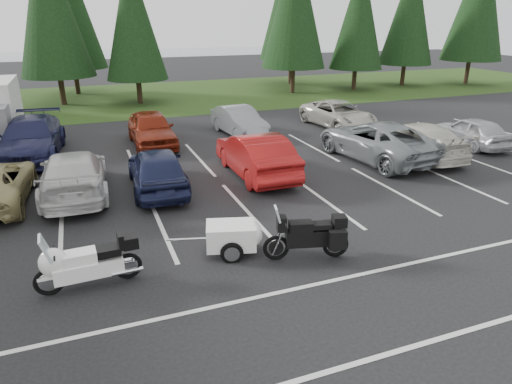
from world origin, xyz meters
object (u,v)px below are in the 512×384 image
(car_near_4, at_px, (157,169))
(car_near_6, at_px, (377,140))
(car_near_3, at_px, (74,174))
(car_near_8, at_px, (471,131))
(car_far_2, at_px, (151,129))
(car_far_3, at_px, (239,121))
(car_far_4, at_px, (338,114))
(touring_motorcycle, at_px, (87,259))
(adventure_motorcycle, at_px, (307,232))
(car_near_7, at_px, (416,140))
(car_near_5, at_px, (256,155))
(car_far_1, at_px, (31,138))
(cargo_trailer, at_px, (231,239))

(car_near_4, height_order, car_near_6, car_near_6)
(car_near_3, relative_size, car_near_8, 1.29)
(car_near_4, xyz_separation_m, car_far_2, (0.75, 6.07, 0.03))
(car_far_2, xyz_separation_m, car_far_3, (4.50, 0.49, -0.09))
(car_near_3, bearing_deg, car_near_8, -177.50)
(car_far_4, bearing_deg, car_near_3, -162.54)
(touring_motorcycle, bearing_deg, adventure_motorcycle, -9.37)
(car_near_7, height_order, touring_motorcycle, car_near_7)
(car_near_7, xyz_separation_m, car_far_2, (-10.29, 5.96, 0.05))
(car_near_5, relative_size, car_far_3, 1.15)
(car_near_3, height_order, touring_motorcycle, car_near_3)
(car_near_6, distance_m, car_near_7, 1.80)
(car_near_4, relative_size, car_far_4, 0.90)
(car_near_7, height_order, car_far_1, car_far_1)
(car_far_1, bearing_deg, car_far_4, 6.02)
(car_far_3, height_order, touring_motorcycle, same)
(cargo_trailer, bearing_deg, car_near_8, 39.38)
(touring_motorcycle, relative_size, cargo_trailer, 1.43)
(car_near_6, bearing_deg, touring_motorcycle, 21.36)
(car_near_5, bearing_deg, adventure_motorcycle, 80.07)
(car_near_7, bearing_deg, car_near_4, 2.04)
(car_near_7, relative_size, touring_motorcycle, 1.99)
(car_near_4, bearing_deg, car_near_8, -174.69)
(car_near_8, height_order, touring_motorcycle, touring_motorcycle)
(car_far_1, distance_m, adventure_motorcycle, 13.99)
(car_near_3, bearing_deg, car_near_7, -179.66)
(car_near_8, distance_m, cargo_trailer, 14.95)
(car_far_2, height_order, car_far_3, car_far_2)
(car_near_7, bearing_deg, adventure_motorcycle, 38.31)
(adventure_motorcycle, bearing_deg, car_near_6, 59.89)
(car_near_6, distance_m, adventure_motorcycle, 9.41)
(car_near_6, bearing_deg, car_near_3, -6.28)
(car_near_5, relative_size, car_near_8, 1.24)
(car_near_3, bearing_deg, car_near_5, 179.83)
(car_near_5, xyz_separation_m, car_near_8, (10.92, 0.39, -0.13))
(car_far_4, xyz_separation_m, cargo_trailer, (-9.97, -11.63, -0.28))
(car_far_2, relative_size, adventure_motorcycle, 1.95)
(car_near_6, height_order, car_near_7, car_near_6)
(car_near_3, height_order, car_near_7, car_near_3)
(car_near_5, bearing_deg, car_far_3, -103.49)
(car_near_6, distance_m, car_far_2, 10.22)
(car_far_1, xyz_separation_m, car_far_4, (15.26, 0.41, -0.14))
(car_far_1, bearing_deg, car_far_3, 8.24)
(car_near_5, bearing_deg, car_near_8, -177.95)
(car_near_7, xyz_separation_m, touring_motorcycle, (-13.52, -5.74, -0.03))
(car_near_5, relative_size, car_near_7, 0.97)
(car_far_1, height_order, cargo_trailer, car_far_1)
(car_far_3, xyz_separation_m, adventure_motorcycle, (-2.64, -12.77, 0.02))
(car_near_8, height_order, adventure_motorcycle, adventure_motorcycle)
(touring_motorcycle, height_order, adventure_motorcycle, adventure_motorcycle)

